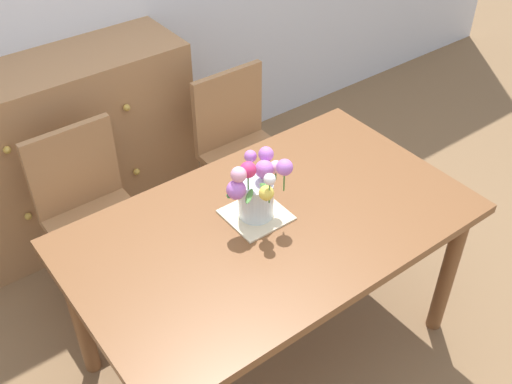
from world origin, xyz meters
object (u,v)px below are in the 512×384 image
at_px(chair_right, 241,144).
at_px(flower_vase, 257,188).
at_px(dining_table, 271,240).
at_px(dresser, 62,153).
at_px(chair_left, 90,208).

relative_size(chair_right, flower_vase, 3.16).
xyz_separation_m(dining_table, dresser, (-0.35, 1.33, -0.18)).
relative_size(dining_table, chair_left, 1.76).
distance_m(chair_left, chair_right, 0.87).
xyz_separation_m(chair_right, dresser, (-0.79, 0.52, -0.02)).
distance_m(dresser, flower_vase, 1.38).
bearing_deg(dining_table, flower_vase, 114.19).
distance_m(chair_right, flower_vase, 0.97).
height_order(chair_right, flower_vase, flower_vase).
height_order(dining_table, dresser, dresser).
height_order(dining_table, chair_left, chair_left).
relative_size(chair_left, dresser, 0.64).
xyz_separation_m(chair_left, dresser, (0.08, 0.52, -0.02)).
bearing_deg(dining_table, chair_right, 61.76).
bearing_deg(flower_vase, chair_left, 118.56).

